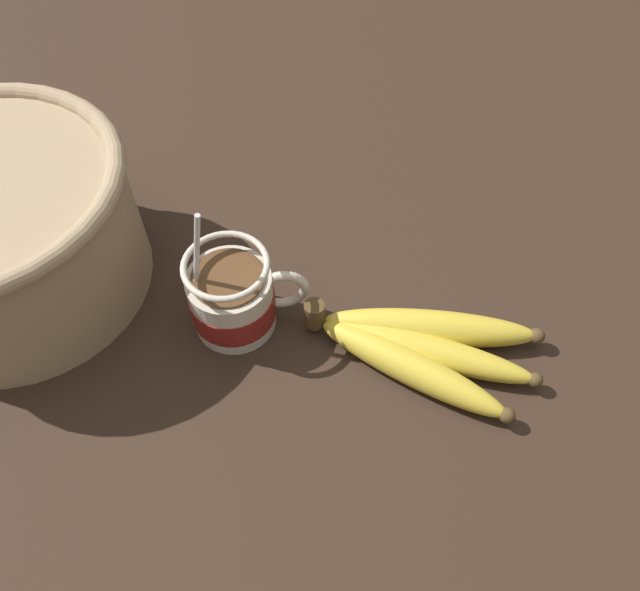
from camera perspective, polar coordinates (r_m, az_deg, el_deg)
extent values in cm
cube|color=#332319|center=(64.30, -4.44, -2.72)|extent=(133.81, 133.81, 3.01)
cylinder|color=beige|center=(60.54, -8.04, -0.21)|extent=(8.04, 8.04, 6.94)
cylinder|color=maroon|center=(60.83, -8.00, -0.40)|extent=(8.24, 8.24, 3.12)
torus|color=beige|center=(59.60, -3.49, 0.79)|extent=(5.17, 0.90, 5.17)
cylinder|color=brown|center=(57.70, -8.44, 1.86)|extent=(6.84, 6.84, 0.40)
torus|color=beige|center=(56.26, -8.67, 3.01)|extent=(8.04, 8.04, 0.60)
cylinder|color=silver|center=(56.81, -11.24, 2.51)|extent=(2.91, 0.50, 14.12)
ellipsoid|color=silver|center=(62.25, -9.12, -1.38)|extent=(3.00, 2.00, 0.80)
cylinder|color=#4C381E|center=(59.94, -0.52, -1.72)|extent=(2.00, 2.00, 3.00)
ellipsoid|color=gold|center=(58.57, 8.29, -6.53)|extent=(16.90, 14.01, 3.26)
sphere|color=#4C381E|center=(58.16, 16.74, -10.45)|extent=(1.47, 1.47, 1.47)
ellipsoid|color=gold|center=(59.81, 9.71, -4.97)|extent=(19.71, 11.31, 3.12)
sphere|color=#4C381E|center=(60.70, 19.08, -7.31)|extent=(1.40, 1.40, 1.40)
ellipsoid|color=gold|center=(60.98, 10.00, -2.92)|extent=(20.61, 7.67, 3.51)
sphere|color=#4C381E|center=(63.05, 19.19, -3.51)|extent=(1.58, 1.58, 1.58)
cylinder|color=tan|center=(67.80, -27.21, 4.93)|extent=(26.23, 26.23, 13.79)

